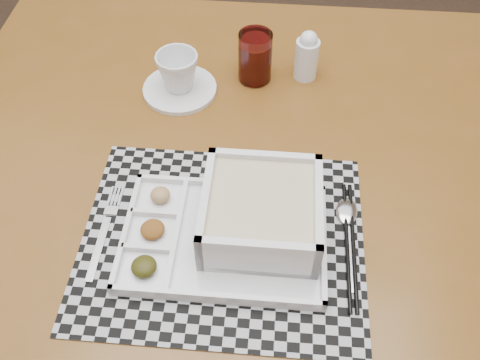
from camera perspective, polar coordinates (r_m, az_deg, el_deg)
name	(u,v)px	position (r m, az deg, el deg)	size (l,w,h in m)	color
floor	(102,251)	(1.90, -14.49, -7.35)	(5.00, 5.00, 0.00)	#322219
dining_table	(226,208)	(1.01, -1.46, -2.95)	(1.20, 1.20, 0.84)	#583810
placemat	(223,239)	(0.86, -1.87, -6.33)	(0.45, 0.37, 0.00)	#95969C
serving_tray	(250,220)	(0.84, 1.05, -4.27)	(0.34, 0.25, 0.09)	silver
fork	(106,229)	(0.90, -14.13, -5.12)	(0.03, 0.19, 0.00)	silver
spoon	(347,218)	(0.90, 11.35, -3.99)	(0.04, 0.18, 0.01)	silver
chopsticks	(350,244)	(0.87, 11.66, -6.70)	(0.04, 0.24, 0.01)	black
saucer	(180,89)	(1.11, -6.43, 9.61)	(0.15, 0.15, 0.01)	silver
cup	(178,72)	(1.08, -6.64, 11.39)	(0.08, 0.08, 0.08)	silver
juice_glass	(255,59)	(1.10, 1.61, 12.80)	(0.07, 0.07, 0.11)	white
creamer_bottle	(307,56)	(1.12, 7.14, 13.02)	(0.05, 0.05, 0.11)	silver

